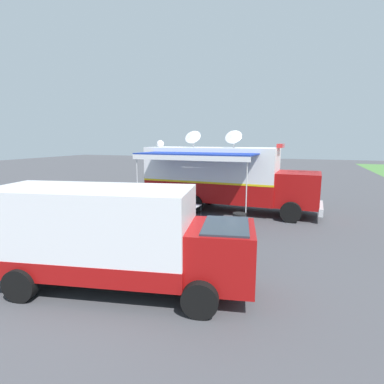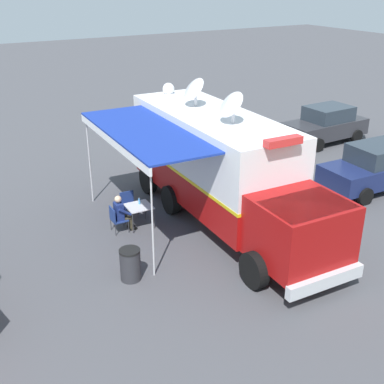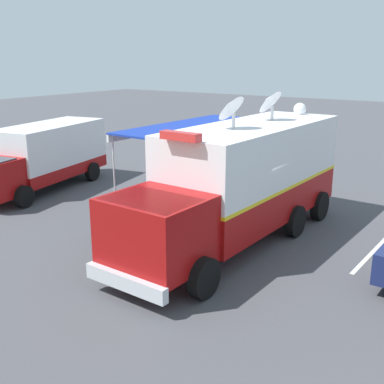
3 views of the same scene
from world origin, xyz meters
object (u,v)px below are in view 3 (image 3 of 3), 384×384
object	(u,v)px
command_truck	(240,179)
seated_responder	(175,196)
folding_chair_at_table	(171,199)
support_truck	(43,157)
water_bottle	(193,193)
folding_chair_beside_table	(202,197)
trash_bin	(105,216)
folding_table	(190,198)

from	to	relation	value
command_truck	seated_responder	bearing A→B (deg)	-17.24
command_truck	folding_chair_at_table	distance (m)	3.75
command_truck	seated_responder	distance (m)	3.53
command_truck	support_truck	bearing A→B (deg)	-3.27
command_truck	support_truck	xyz separation A→B (m)	(9.73, -0.56, -0.56)
water_bottle	seated_responder	size ratio (longest dim) A/B	0.18
command_truck	water_bottle	bearing A→B (deg)	-24.37
folding_chair_beside_table	water_bottle	bearing A→B (deg)	97.08
command_truck	folding_chair_beside_table	world-z (taller)	command_truck
support_truck	water_bottle	bearing A→B (deg)	-175.67
seated_responder	command_truck	bearing A→B (deg)	162.76
trash_bin	folding_chair_beside_table	bearing A→B (deg)	-112.78
command_truck	water_bottle	size ratio (longest dim) A/B	42.76
folding_table	folding_chair_beside_table	xyz separation A→B (m)	(0.01, -0.85, -0.16)
support_truck	trash_bin	bearing A→B (deg)	158.41
seated_responder	trash_bin	xyz separation A→B (m)	(0.89, 2.68, -0.20)
folding_chair_at_table	trash_bin	xyz separation A→B (m)	(0.70, 2.68, -0.06)
folding_table	water_bottle	size ratio (longest dim) A/B	3.71
folding_chair_at_table	seated_responder	xyz separation A→B (m)	(-0.19, 0.01, 0.14)
water_bottle	folding_chair_at_table	distance (m)	0.94
folding_chair_beside_table	seated_responder	world-z (taller)	seated_responder
folding_chair_at_table	command_truck	bearing A→B (deg)	163.57
seated_responder	folding_chair_beside_table	bearing A→B (deg)	-124.70
folding_chair_beside_table	folding_chair_at_table	bearing A→B (deg)	47.45
command_truck	folding_table	bearing A→B (deg)	-21.41
folding_table	trash_bin	size ratio (longest dim) A/B	0.91
folding_chair_at_table	seated_responder	size ratio (longest dim) A/B	0.70
water_bottle	folding_table	bearing A→B (deg)	55.70
water_bottle	command_truck	bearing A→B (deg)	155.63
folding_table	seated_responder	size ratio (longest dim) A/B	0.66
folding_chair_beside_table	folding_table	bearing A→B (deg)	90.74
folding_chair_at_table	seated_responder	distance (m)	0.23
folding_chair_beside_table	seated_responder	distance (m)	1.06
folding_chair_beside_table	support_truck	xyz separation A→B (m)	(7.19, 1.28, 0.87)
command_truck	water_bottle	distance (m)	2.90
water_bottle	trash_bin	distance (m)	3.24
seated_responder	trash_bin	world-z (taller)	seated_responder
seated_responder	trash_bin	size ratio (longest dim) A/B	1.37
folding_chair_beside_table	seated_responder	size ratio (longest dim) A/B	0.70
water_bottle	folding_chair_beside_table	bearing A→B (deg)	-82.92
folding_table	water_bottle	xyz separation A→B (m)	(-0.08, -0.12, 0.16)
command_truck	folding_chair_beside_table	size ratio (longest dim) A/B	11.01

